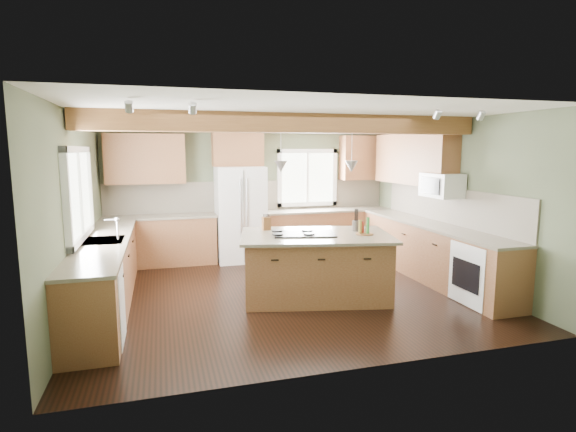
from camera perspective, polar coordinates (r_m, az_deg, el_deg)
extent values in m
plane|color=black|center=(6.83, -0.34, -9.60)|extent=(5.60, 5.60, 0.00)
plane|color=silver|center=(6.52, -0.36, 12.70)|extent=(5.60, 5.60, 0.00)
plane|color=#4C543C|center=(8.97, -4.62, 3.17)|extent=(5.60, 0.00, 5.60)
plane|color=#4C543C|center=(6.40, -25.27, 0.32)|extent=(0.00, 5.00, 5.00)
plane|color=#4C543C|center=(7.77, 19.97, 1.90)|extent=(0.00, 5.00, 5.00)
cube|color=brown|center=(6.21, 0.43, 11.71)|extent=(5.55, 0.26, 0.26)
cube|color=brown|center=(8.84, -4.59, 11.14)|extent=(5.55, 0.20, 0.10)
cube|color=brown|center=(8.96, -4.60, 2.59)|extent=(5.58, 0.03, 0.58)
cube|color=brown|center=(7.82, 19.64, 1.28)|extent=(0.03, 3.70, 0.58)
cube|color=brown|center=(8.63, -15.92, -3.11)|extent=(2.02, 0.60, 0.88)
cube|color=#4E4839|center=(8.55, -16.04, -0.08)|extent=(2.06, 0.64, 0.04)
cube|color=brown|center=(9.21, 4.95, -2.10)|extent=(2.62, 0.60, 0.88)
cube|color=#4E4839|center=(9.14, 4.98, 0.74)|extent=(2.66, 0.64, 0.04)
cube|color=brown|center=(6.57, -22.14, -6.96)|extent=(0.60, 3.70, 0.88)
cube|color=#4E4839|center=(6.47, -22.36, -3.02)|extent=(0.64, 3.74, 0.04)
cube|color=brown|center=(7.78, 17.64, -4.41)|extent=(0.60, 3.70, 0.88)
cube|color=#4E4839|center=(7.70, 17.80, -1.07)|extent=(0.64, 3.74, 0.04)
cube|color=brown|center=(8.59, -17.67, 6.92)|extent=(1.40, 0.35, 0.90)
cube|color=brown|center=(8.71, -6.42, 8.59)|extent=(0.96, 0.35, 0.70)
cube|color=brown|center=(8.39, 15.61, 6.98)|extent=(0.35, 2.20, 0.90)
cube|color=brown|center=(9.49, 9.41, 7.30)|extent=(0.90, 0.35, 0.90)
cube|color=white|center=(6.42, -25.16, 2.59)|extent=(0.04, 1.60, 1.05)
cube|color=white|center=(9.22, 2.43, 4.89)|extent=(1.10, 0.04, 1.00)
cube|color=#262628|center=(6.47, -22.36, -2.98)|extent=(0.50, 0.65, 0.03)
cylinder|color=#B2B2B7|center=(6.43, -20.84, -1.66)|extent=(0.02, 0.02, 0.28)
cube|color=white|center=(5.34, -23.52, -10.66)|extent=(0.60, 0.60, 0.84)
cube|color=white|center=(6.77, 23.66, -6.71)|extent=(0.60, 0.72, 0.84)
cube|color=white|center=(7.58, 18.94, 3.70)|extent=(0.40, 0.70, 0.38)
cone|color=#B2B2B7|center=(6.27, -0.90, 6.29)|extent=(0.18, 0.18, 0.16)
cone|color=#B2B2B7|center=(6.39, 8.06, 6.24)|extent=(0.18, 0.18, 0.16)
cube|color=silver|center=(8.59, -6.06, 0.24)|extent=(0.90, 0.74, 1.80)
cube|color=olive|center=(6.53, 3.51, -6.46)|extent=(2.19, 1.60, 0.88)
cube|color=#4E4839|center=(6.42, 3.54, -2.49)|extent=(2.35, 1.76, 0.04)
cube|color=black|center=(6.40, 2.08, -2.24)|extent=(0.96, 0.74, 0.02)
cube|color=brown|center=(6.73, -2.77, -0.96)|extent=(0.13, 0.10, 0.20)
cylinder|color=#443936|center=(6.74, 8.65, -1.23)|extent=(0.11, 0.11, 0.15)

